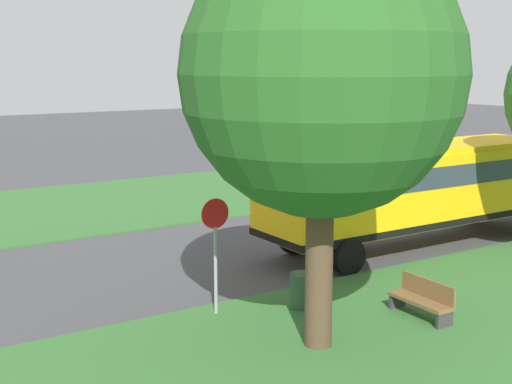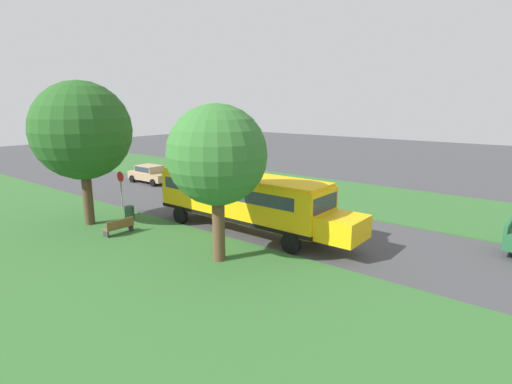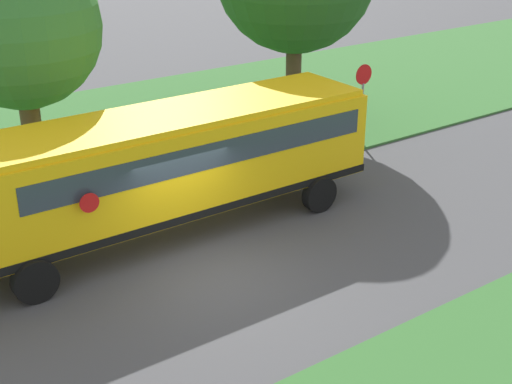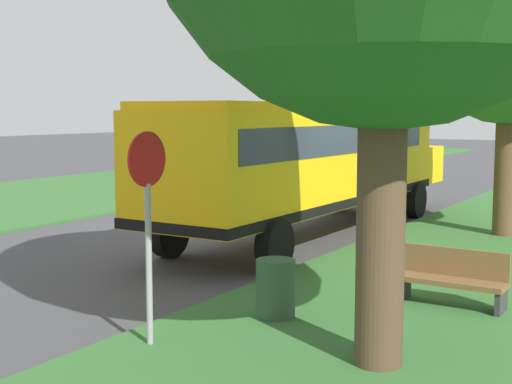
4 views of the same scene
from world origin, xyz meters
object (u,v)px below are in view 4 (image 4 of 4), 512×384
(school_bus, at_px, (313,155))
(stop_sign, at_px, (148,213))
(oak_tree_beside_bus, at_px, (512,32))
(pickup_truck, at_px, (359,153))
(park_bench, at_px, (452,279))
(trash_bin, at_px, (276,291))

(school_bus, height_order, stop_sign, school_bus)
(oak_tree_beside_bus, bearing_deg, school_bus, 26.42)
(pickup_truck, bearing_deg, oak_tree_beside_bus, 125.95)
(pickup_truck, xyz_separation_m, oak_tree_beside_bus, (-9.24, 12.74, 3.72))
(school_bus, height_order, park_bench, school_bus)
(oak_tree_beside_bus, distance_m, trash_bin, 9.85)
(pickup_truck, bearing_deg, park_bench, 117.05)
(school_bus, bearing_deg, trash_bin, 113.05)
(school_bus, distance_m, pickup_truck, 15.67)
(park_bench, bearing_deg, stop_sign, 54.53)
(pickup_truck, distance_m, park_bench, 22.00)
(school_bus, height_order, pickup_truck, school_bus)
(oak_tree_beside_bus, xyz_separation_m, park_bench, (-0.76, 6.84, -4.32))
(pickup_truck, relative_size, stop_sign, 1.97)
(school_bus, bearing_deg, pickup_truck, -70.70)
(stop_sign, xyz_separation_m, trash_bin, (-0.74, -1.87, -1.29))
(oak_tree_beside_bus, relative_size, trash_bin, 7.78)
(school_bus, bearing_deg, park_bench, 135.06)
(oak_tree_beside_bus, bearing_deg, park_bench, 96.31)
(pickup_truck, height_order, trash_bin, pickup_truck)
(school_bus, relative_size, stop_sign, 4.53)
(trash_bin, bearing_deg, stop_sign, 68.45)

